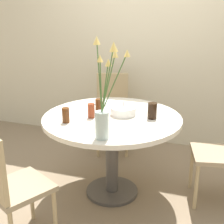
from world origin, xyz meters
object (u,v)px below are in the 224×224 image
(drink_glass_3, at_px, (99,106))
(drink_glass_1, at_px, (66,115))
(flower_vase, at_px, (104,106))
(drink_glass_2, at_px, (91,111))
(drink_glass_0, at_px, (152,111))
(chair_left_flank, at_px, (112,108))
(side_plate, at_px, (102,103))
(chair_far_back, at_px, (8,182))
(birthday_cake, at_px, (123,111))

(drink_glass_3, bearing_deg, drink_glass_1, -122.07)
(flower_vase, bearing_deg, drink_glass_2, 123.78)
(drink_glass_0, relative_size, drink_glass_1, 1.11)
(chair_left_flank, height_order, drink_glass_0, chair_left_flank)
(side_plate, height_order, drink_glass_0, drink_glass_0)
(chair_far_back, bearing_deg, drink_glass_0, -103.04)
(chair_left_flank, relative_size, birthday_cake, 4.08)
(chair_far_back, distance_m, drink_glass_3, 1.02)
(side_plate, height_order, drink_glass_1, drink_glass_1)
(flower_vase, bearing_deg, drink_glass_1, 153.26)
(chair_far_back, relative_size, drink_glass_0, 6.67)
(birthday_cake, height_order, flower_vase, flower_vase)
(birthday_cake, xyz_separation_m, side_plate, (-0.30, 0.26, -0.03))
(chair_left_flank, relative_size, drink_glass_2, 7.43)
(chair_far_back, distance_m, birthday_cake, 1.13)
(chair_far_back, bearing_deg, birthday_cake, -92.05)
(chair_far_back, height_order, drink_glass_0, chair_far_back)
(drink_glass_0, bearing_deg, drink_glass_2, -164.16)
(birthday_cake, height_order, drink_glass_3, drink_glass_3)
(side_plate, bearing_deg, chair_far_back, -101.55)
(chair_left_flank, height_order, drink_glass_2, chair_left_flank)
(side_plate, xyz_separation_m, drink_glass_2, (0.05, -0.42, 0.06))
(drink_glass_0, bearing_deg, birthday_cake, 176.86)
(chair_left_flank, relative_size, side_plate, 5.66)
(chair_left_flank, bearing_deg, flower_vase, -92.17)
(side_plate, bearing_deg, chair_left_flank, 99.02)
(chair_far_back, distance_m, flower_vase, 0.85)
(drink_glass_0, height_order, drink_glass_1, drink_glass_0)
(flower_vase, relative_size, drink_glass_1, 5.73)
(chair_far_back, relative_size, drink_glass_1, 7.41)
(birthday_cake, distance_m, flower_vase, 0.58)
(chair_far_back, xyz_separation_m, drink_glass_2, (0.30, 0.80, 0.30))
(drink_glass_1, bearing_deg, drink_glass_2, 48.95)
(flower_vase, distance_m, drink_glass_3, 0.58)
(flower_vase, distance_m, drink_glass_1, 0.50)
(birthday_cake, relative_size, drink_glass_1, 1.81)
(drink_glass_0, bearing_deg, flower_vase, -115.12)
(side_plate, height_order, drink_glass_2, drink_glass_2)
(side_plate, bearing_deg, birthday_cake, -41.08)
(drink_glass_1, bearing_deg, drink_glass_3, 57.93)
(drink_glass_0, distance_m, drink_glass_1, 0.73)
(chair_far_back, distance_m, drink_glass_2, 0.91)
(birthday_cake, relative_size, drink_glass_2, 1.82)
(chair_far_back, height_order, side_plate, chair_far_back)
(flower_vase, xyz_separation_m, drink_glass_0, (0.25, 0.53, -0.18))
(chair_far_back, xyz_separation_m, drink_glass_3, (0.33, 0.91, 0.31))
(drink_glass_2, distance_m, drink_glass_3, 0.12)
(birthday_cake, bearing_deg, drink_glass_2, -146.88)
(drink_glass_0, xyz_separation_m, drink_glass_1, (-0.66, -0.32, -0.01))
(drink_glass_1, bearing_deg, side_plate, 80.34)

